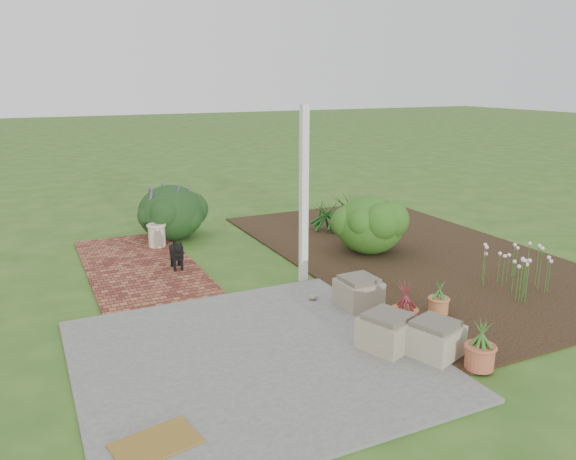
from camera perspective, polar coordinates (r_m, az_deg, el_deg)
name	(u,v)px	position (r m, az deg, el deg)	size (l,w,h in m)	color
ground	(287,286)	(7.93, -0.06, -5.74)	(80.00, 80.00, 0.00)	#2E571B
concrete_patio	(252,357)	(6.00, -3.72, -12.78)	(3.50, 3.50, 0.04)	#5E5E5C
brick_path	(140,266)	(9.01, -14.79, -3.51)	(1.60, 3.50, 0.04)	#5A221C
garden_bed	(409,253)	(9.59, 12.24, -2.26)	(4.00, 7.00, 0.03)	black
veranda_post	(304,196)	(7.79, 1.62, 3.47)	(0.10, 0.10, 2.50)	white
stone_trough_near	(434,340)	(6.13, 14.65, -10.77)	(0.48, 0.48, 0.32)	gray
stone_trough_mid	(387,333)	(6.17, 10.00, -10.24)	(0.50, 0.50, 0.33)	#7D705C
stone_trough_far	(358,293)	(7.19, 7.17, -6.38)	(0.49, 0.49, 0.32)	#7B6B5D
coir_doormat	(156,443)	(4.84, -13.29, -20.33)	(0.65, 0.42, 0.02)	brown
black_dog	(177,252)	(8.58, -11.24, -2.24)	(0.18, 0.52, 0.45)	black
cream_ceramic_urn	(157,235)	(9.85, -13.18, -0.54)	(0.28, 0.28, 0.38)	beige
evergreen_shrub	(370,223)	(9.38, 8.30, 0.71)	(1.14, 1.14, 0.97)	#0B3A0D
agapanthus_clump_back	(352,209)	(10.57, 6.49, 2.18)	(0.98, 0.98, 0.88)	#113E10
agapanthus_clump_front	(327,213)	(10.61, 3.94, 1.74)	(0.77, 0.77, 0.68)	#103814
pink_flower_patch	(521,267)	(8.32, 22.56, -3.51)	(0.95, 0.95, 0.61)	#113D0F
terracotta_pot_bronze	(404,318)	(6.69, 11.71, -8.78)	(0.30, 0.30, 0.24)	#B7723D
terracotta_pot_small_left	(438,306)	(7.19, 15.04, -7.42)	(0.24, 0.24, 0.20)	#B86C3E
terracotta_pot_small_right	(480,357)	(6.03, 18.90, -12.09)	(0.29, 0.29, 0.24)	#B55A3D
purple_flowering_bush	(171,211)	(10.39, -11.80, 1.89)	(1.18, 1.18, 1.00)	black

